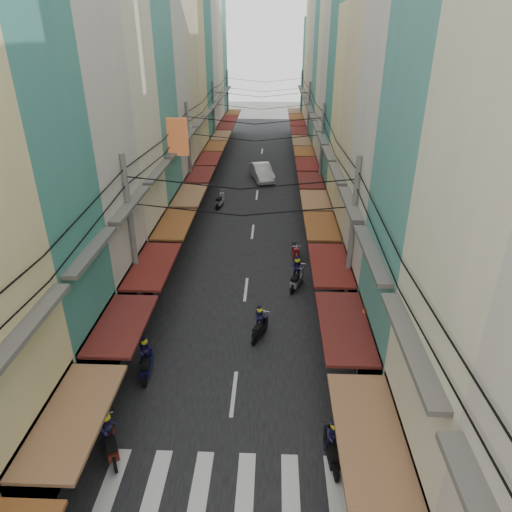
% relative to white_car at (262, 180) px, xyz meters
% --- Properties ---
extents(ground, '(160.00, 160.00, 0.00)m').
position_rel_white_car_xyz_m(ground, '(-0.30, -26.52, 0.00)').
color(ground, slate).
rests_on(ground, ground).
extents(road, '(10.00, 80.00, 0.02)m').
position_rel_white_car_xyz_m(road, '(-0.30, -6.52, 0.01)').
color(road, black).
rests_on(road, ground).
extents(sidewalk_left, '(3.00, 80.00, 0.06)m').
position_rel_white_car_xyz_m(sidewalk_left, '(-6.80, -6.52, 0.03)').
color(sidewalk_left, slate).
rests_on(sidewalk_left, ground).
extents(sidewalk_right, '(3.00, 80.00, 0.06)m').
position_rel_white_car_xyz_m(sidewalk_right, '(6.20, -6.52, 0.03)').
color(sidewalk_right, slate).
rests_on(sidewalk_right, ground).
extents(crosswalk, '(7.55, 2.40, 0.01)m').
position_rel_white_car_xyz_m(crosswalk, '(-0.30, -32.52, 0.03)').
color(crosswalk, silver).
rests_on(crosswalk, ground).
extents(building_row_left, '(7.80, 67.67, 23.70)m').
position_rel_white_car_xyz_m(building_row_left, '(-8.22, -9.96, 9.78)').
color(building_row_left, beige).
rests_on(building_row_left, ground).
extents(building_row_right, '(7.80, 68.98, 22.59)m').
position_rel_white_car_xyz_m(building_row_right, '(7.62, -10.07, 9.41)').
color(building_row_right, teal).
rests_on(building_row_right, ground).
extents(utility_poles, '(10.20, 66.13, 8.20)m').
position_rel_white_car_xyz_m(utility_poles, '(-0.30, -11.50, 6.59)').
color(utility_poles, slate).
rests_on(utility_poles, ground).
extents(white_car, '(5.73, 3.36, 1.90)m').
position_rel_white_car_xyz_m(white_car, '(0.00, 0.00, 0.00)').
color(white_car, silver).
rests_on(white_car, ground).
extents(bicycle, '(1.83, 1.25, 1.18)m').
position_rel_white_car_xyz_m(bicycle, '(7.20, -25.26, 0.00)').
color(bicycle, black).
rests_on(bicycle, ground).
extents(moving_scooters, '(7.80, 33.95, 1.93)m').
position_rel_white_car_xyz_m(moving_scooters, '(-0.33, -22.64, 0.55)').
color(moving_scooters, black).
rests_on(moving_scooters, ground).
extents(parked_scooters, '(13.05, 13.52, 1.01)m').
position_rel_white_car_xyz_m(parked_scooters, '(4.45, -29.84, 0.46)').
color(parked_scooters, black).
rests_on(parked_scooters, ground).
extents(pedestrians, '(13.63, 20.56, 2.23)m').
position_rel_white_car_xyz_m(pedestrians, '(-4.68, -25.97, 1.04)').
color(pedestrians, '#261D27').
rests_on(pedestrians, ground).
extents(market_umbrella, '(2.24, 2.24, 2.37)m').
position_rel_white_car_xyz_m(market_umbrella, '(6.36, -28.01, 2.08)').
color(market_umbrella, '#B2B2B7').
rests_on(market_umbrella, ground).
extents(traffic_sign, '(0.10, 0.70, 3.18)m').
position_rel_white_car_xyz_m(traffic_sign, '(4.68, -27.19, 2.34)').
color(traffic_sign, slate).
rests_on(traffic_sign, ground).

